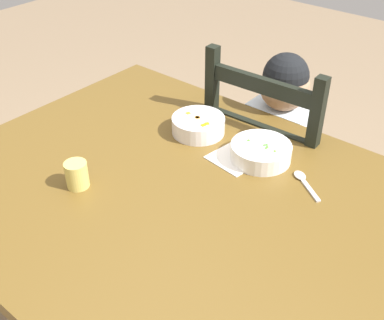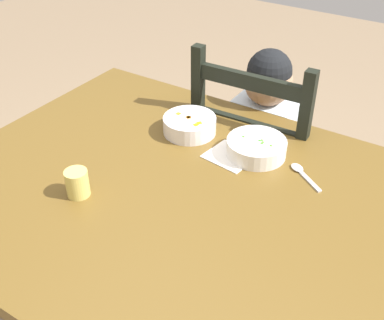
{
  "view_description": "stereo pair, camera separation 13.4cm",
  "coord_description": "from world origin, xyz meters",
  "px_view_note": "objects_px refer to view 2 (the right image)",
  "views": [
    {
      "loc": [
        0.69,
        -0.77,
        1.59
      ],
      "look_at": [
        -0.01,
        0.08,
        0.83
      ],
      "focal_mm": 45.5,
      "sensor_mm": 36.0,
      "label": 1
    },
    {
      "loc": [
        0.58,
        -0.84,
        1.59
      ],
      "look_at": [
        -0.01,
        0.08,
        0.83
      ],
      "focal_mm": 45.5,
      "sensor_mm": 36.0,
      "label": 2
    }
  ],
  "objects_px": {
    "bowl_of_peas": "(256,147)",
    "bowl_of_carrots": "(190,124)",
    "dining_chair": "(257,173)",
    "dining_table": "(180,219)",
    "child_figure": "(260,137)",
    "spoon": "(301,172)",
    "drinking_cup": "(77,183)"
  },
  "relations": [
    {
      "from": "dining_chair",
      "to": "bowl_of_peas",
      "type": "distance_m",
      "value": 0.46
    },
    {
      "from": "dining_table",
      "to": "dining_chair",
      "type": "bearing_deg",
      "value": 92.16
    },
    {
      "from": "dining_chair",
      "to": "spoon",
      "type": "relative_size",
      "value": 8.09
    },
    {
      "from": "spoon",
      "to": "child_figure",
      "type": "bearing_deg",
      "value": 131.11
    },
    {
      "from": "spoon",
      "to": "drinking_cup",
      "type": "xyz_separation_m",
      "value": [
        -0.46,
        -0.41,
        0.03
      ]
    },
    {
      "from": "bowl_of_peas",
      "to": "drinking_cup",
      "type": "relative_size",
      "value": 2.37
    },
    {
      "from": "dining_table",
      "to": "bowl_of_carrots",
      "type": "distance_m",
      "value": 0.33
    },
    {
      "from": "bowl_of_peas",
      "to": "bowl_of_carrots",
      "type": "bearing_deg",
      "value": -179.99
    },
    {
      "from": "bowl_of_peas",
      "to": "dining_chair",
      "type": "bearing_deg",
      "value": 111.3
    },
    {
      "from": "spoon",
      "to": "dining_table",
      "type": "bearing_deg",
      "value": -133.87
    },
    {
      "from": "child_figure",
      "to": "dining_chair",
      "type": "bearing_deg",
      "value": 65.02
    },
    {
      "from": "dining_table",
      "to": "child_figure",
      "type": "distance_m",
      "value": 0.56
    },
    {
      "from": "dining_table",
      "to": "child_figure",
      "type": "height_order",
      "value": "child_figure"
    },
    {
      "from": "dining_chair",
      "to": "bowl_of_carrots",
      "type": "distance_m",
      "value": 0.46
    },
    {
      "from": "dining_table",
      "to": "bowl_of_peas",
      "type": "distance_m",
      "value": 0.31
    },
    {
      "from": "bowl_of_peas",
      "to": "bowl_of_carrots",
      "type": "height_order",
      "value": "bowl_of_carrots"
    },
    {
      "from": "bowl_of_carrots",
      "to": "spoon",
      "type": "height_order",
      "value": "bowl_of_carrots"
    },
    {
      "from": "bowl_of_peas",
      "to": "drinking_cup",
      "type": "xyz_separation_m",
      "value": [
        -0.31,
        -0.42,
        0.01
      ]
    },
    {
      "from": "bowl_of_peas",
      "to": "spoon",
      "type": "relative_size",
      "value": 1.44
    },
    {
      "from": "spoon",
      "to": "drinking_cup",
      "type": "relative_size",
      "value": 1.65
    },
    {
      "from": "bowl_of_carrots",
      "to": "spoon",
      "type": "distance_m",
      "value": 0.39
    },
    {
      "from": "child_figure",
      "to": "spoon",
      "type": "relative_size",
      "value": 7.84
    },
    {
      "from": "bowl_of_carrots",
      "to": "bowl_of_peas",
      "type": "bearing_deg",
      "value": 0.01
    },
    {
      "from": "child_figure",
      "to": "drinking_cup",
      "type": "height_order",
      "value": "child_figure"
    },
    {
      "from": "dining_chair",
      "to": "spoon",
      "type": "xyz_separation_m",
      "value": [
        0.26,
        -0.31,
        0.31
      ]
    },
    {
      "from": "child_figure",
      "to": "bowl_of_carrots",
      "type": "relative_size",
      "value": 5.77
    },
    {
      "from": "bowl_of_peas",
      "to": "drinking_cup",
      "type": "bearing_deg",
      "value": -126.33
    },
    {
      "from": "bowl_of_peas",
      "to": "bowl_of_carrots",
      "type": "distance_m",
      "value": 0.24
    },
    {
      "from": "dining_chair",
      "to": "dining_table",
      "type": "bearing_deg",
      "value": -87.84
    },
    {
      "from": "dining_chair",
      "to": "bowl_of_peas",
      "type": "bearing_deg",
      "value": -68.7
    },
    {
      "from": "dining_chair",
      "to": "bowl_of_peas",
      "type": "relative_size",
      "value": 5.64
    },
    {
      "from": "dining_table",
      "to": "child_figure",
      "type": "bearing_deg",
      "value": 92.4
    }
  ]
}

